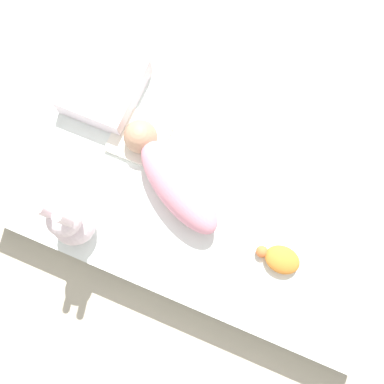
% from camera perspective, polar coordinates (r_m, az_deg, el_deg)
% --- Properties ---
extents(ground_plane, '(12.00, 12.00, 0.00)m').
position_cam_1_polar(ground_plane, '(1.67, 1.74, -2.28)').
color(ground_plane, '#B2A893').
extents(bed_mattress, '(1.55, 0.81, 0.18)m').
position_cam_1_polar(bed_mattress, '(1.58, 1.84, -1.68)').
color(bed_mattress, white).
rests_on(bed_mattress, ground_plane).
extents(burp_cloth, '(0.22, 0.21, 0.02)m').
position_cam_1_polar(burp_cloth, '(1.56, -7.99, 8.22)').
color(burp_cloth, white).
rests_on(burp_cloth, bed_mattress).
extents(swaddled_baby, '(0.52, 0.38, 0.15)m').
position_cam_1_polar(swaddled_baby, '(1.43, -3.10, 2.22)').
color(swaddled_baby, pink).
rests_on(swaddled_baby, bed_mattress).
extents(pillow, '(0.29, 0.32, 0.10)m').
position_cam_1_polar(pillow, '(1.64, -13.30, 15.38)').
color(pillow, white).
rests_on(pillow, bed_mattress).
extents(bunny_plush, '(0.16, 0.16, 0.35)m').
position_cam_1_polar(bunny_plush, '(1.41, -17.98, -4.51)').
color(bunny_plush, silver).
rests_on(bunny_plush, bed_mattress).
extents(turtle_plush, '(0.17, 0.10, 0.06)m').
position_cam_1_polar(turtle_plush, '(1.46, 13.28, -9.89)').
color(turtle_plush, orange).
rests_on(turtle_plush, bed_mattress).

